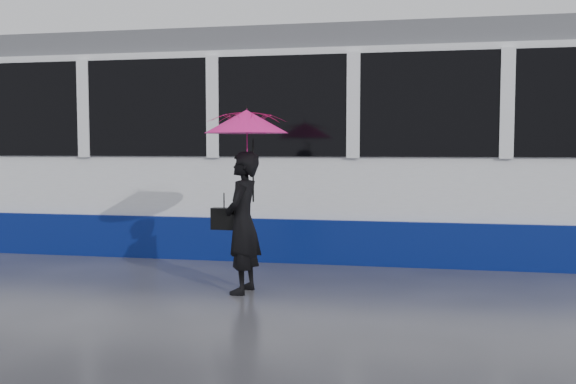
# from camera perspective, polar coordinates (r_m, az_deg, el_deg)

# --- Properties ---
(ground) EXTENTS (90.00, 90.00, 0.00)m
(ground) POSITION_cam_1_polar(r_m,az_deg,el_deg) (7.85, -0.43, -7.99)
(ground) COLOR #2C2B30
(ground) RESTS_ON ground
(rails) EXTENTS (34.00, 1.51, 0.02)m
(rails) POSITION_cam_1_polar(r_m,az_deg,el_deg) (10.26, 2.41, -5.07)
(rails) COLOR #3F3D38
(rails) RESTS_ON ground
(tram) EXTENTS (26.00, 2.56, 3.35)m
(tram) POSITION_cam_1_polar(r_m,az_deg,el_deg) (10.28, -1.90, 4.05)
(tram) COLOR white
(tram) RESTS_ON ground
(woman) EXTENTS (0.41, 0.60, 1.58)m
(woman) POSITION_cam_1_polar(r_m,az_deg,el_deg) (7.17, -4.06, -2.73)
(woman) COLOR black
(woman) RESTS_ON ground
(umbrella) EXTENTS (0.98, 0.98, 1.07)m
(umbrella) POSITION_cam_1_polar(r_m,az_deg,el_deg) (7.11, -3.71, 4.82)
(umbrella) COLOR #DC1268
(umbrella) RESTS_ON ground
(handbag) EXTENTS (0.29, 0.14, 0.42)m
(handbag) POSITION_cam_1_polar(r_m,az_deg,el_deg) (7.25, -5.70, -2.37)
(handbag) COLOR black
(handbag) RESTS_ON ground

